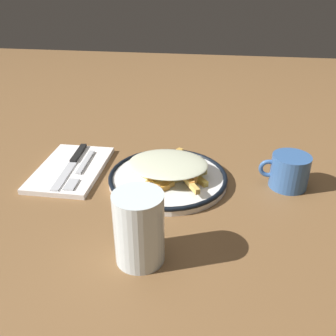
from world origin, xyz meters
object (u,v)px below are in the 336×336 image
object	(u,v)px
napkin	(71,169)
water_glass	(139,228)
plate	(168,178)
fries_heap	(170,167)
coffee_mug	(289,171)
knife	(73,162)
fork	(81,169)

from	to	relation	value
napkin	water_glass	distance (m)	0.34
plate	fries_heap	distance (m)	0.03
plate	coffee_mug	bearing A→B (deg)	-175.50
napkin	water_glass	bearing A→B (deg)	130.01
water_glass	coffee_mug	world-z (taller)	water_glass
knife	fork	bearing A→B (deg)	133.55
plate	fork	bearing A→B (deg)	-1.08
coffee_mug	plate	bearing A→B (deg)	4.50
water_glass	plate	bearing A→B (deg)	-92.29
napkin	knife	xyz separation A→B (m)	(0.00, -0.02, 0.01)
napkin	fries_heap	bearing A→B (deg)	175.90
fries_heap	coffee_mug	distance (m)	0.25
knife	napkin	bearing A→B (deg)	93.07
plate	coffee_mug	xyz separation A→B (m)	(-0.25, -0.02, 0.03)
fork	knife	size ratio (longest dim) A/B	0.84
fries_heap	water_glass	world-z (taller)	water_glass
fries_heap	napkin	bearing A→B (deg)	-4.10
plate	knife	bearing A→B (deg)	-8.80
plate	fork	size ratio (longest dim) A/B	1.44
napkin	plate	bearing A→B (deg)	175.94
plate	fries_heap	xyz separation A→B (m)	(-0.00, 0.00, 0.03)
fries_heap	water_glass	xyz separation A→B (m)	(0.01, 0.24, 0.02)
coffee_mug	knife	bearing A→B (deg)	-1.83
plate	fork	world-z (taller)	plate
knife	plate	bearing A→B (deg)	171.20
fries_heap	napkin	size ratio (longest dim) A/B	1.08
plate	fries_heap	size ratio (longest dim) A/B	1.07
plate	knife	world-z (taller)	same
fork	water_glass	size ratio (longest dim) A/B	1.48
plate	water_glass	distance (m)	0.24
plate	fries_heap	world-z (taller)	fries_heap
knife	water_glass	xyz separation A→B (m)	(-0.22, 0.27, 0.05)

